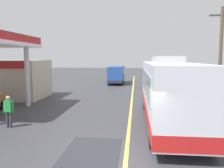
{
  "coord_description": "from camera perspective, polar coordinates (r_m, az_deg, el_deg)",
  "views": [
    {
      "loc": [
        0.32,
        -7.76,
        3.57
      ],
      "look_at": [
        -1.5,
        10.0,
        1.6
      ],
      "focal_mm": 37.45,
      "sensor_mm": 36.0,
      "label": 1
    }
  ],
  "objects": [
    {
      "name": "car_trailing_behind_bus",
      "position": [
        27.97,
        10.42,
        0.95
      ],
      "size": [
        1.7,
        4.2,
        1.82
      ],
      "color": "maroon",
      "rests_on": "ground"
    },
    {
      "name": "pedestrian_near_pump",
      "position": [
        13.2,
        -23.93,
        -5.77
      ],
      "size": [
        0.55,
        0.22,
        1.66
      ],
      "color": "#33333F",
      "rests_on": "ground"
    },
    {
      "name": "lane_divider_stripe",
      "position": [
        23.04,
        4.99,
        -2.63
      ],
      "size": [
        0.16,
        50.0,
        0.01
      ],
      "primitive_type": "cube",
      "color": "#D8CC4C",
      "rests_on": "ground"
    },
    {
      "name": "minibus_opposing_lane",
      "position": [
        33.09,
        1.09,
        2.66
      ],
      "size": [
        2.04,
        6.13,
        2.44
      ],
      "color": "#264C9E",
      "rests_on": "ground"
    },
    {
      "name": "coach_bus_main",
      "position": [
        13.25,
        13.67,
        -1.9
      ],
      "size": [
        2.6,
        11.04,
        3.69
      ],
      "color": "silver",
      "rests_on": "ground"
    },
    {
      "name": "utility_pole_roadside",
      "position": [
        18.75,
        24.94,
        6.38
      ],
      "size": [
        1.8,
        0.24,
        7.22
      ],
      "color": "brown",
      "rests_on": "ground"
    },
    {
      "name": "ground",
      "position": [
        27.99,
        5.15,
        -1.06
      ],
      "size": [
        120.0,
        120.0,
        0.0
      ],
      "primitive_type": "plane",
      "color": "#38383D"
    },
    {
      "name": "wet_puddle_patch",
      "position": [
        8.82,
        -5.6,
        -17.59
      ],
      "size": [
        2.15,
        4.35,
        0.01
      ],
      "primitive_type": "cube",
      "color": "#26282D",
      "rests_on": "ground"
    }
  ]
}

